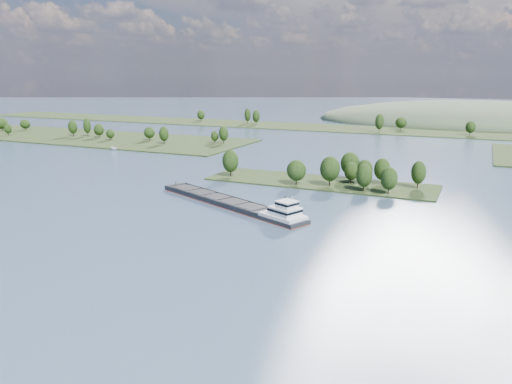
% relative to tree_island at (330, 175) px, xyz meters
% --- Properties ---
extents(ground, '(1800.00, 1800.00, 0.00)m').
position_rel_tree_island_xyz_m(ground, '(-5.02, -59.16, -4.27)').
color(ground, '#3B4F66').
rests_on(ground, ground).
extents(tree_island, '(100.00, 31.01, 13.97)m').
position_rel_tree_island_xyz_m(tree_island, '(0.00, 0.00, 0.00)').
color(tree_island, black).
rests_on(tree_island, ground).
extents(left_bank, '(300.00, 80.00, 15.34)m').
position_rel_tree_island_xyz_m(left_bank, '(-234.43, 81.01, -3.41)').
color(left_bank, black).
rests_on(left_bank, ground).
extents(back_shoreline, '(900.00, 60.00, 16.21)m').
position_rel_tree_island_xyz_m(back_shoreline, '(3.41, 220.64, -3.57)').
color(back_shoreline, black).
rests_on(back_shoreline, ground).
extents(hill_west, '(320.00, 160.00, 44.00)m').
position_rel_tree_island_xyz_m(hill_west, '(54.98, 320.84, -4.27)').
color(hill_west, '#425439').
rests_on(hill_west, ground).
extents(cargo_barge, '(71.16, 37.67, 10.00)m').
position_rel_tree_island_xyz_m(cargo_barge, '(-19.76, -51.07, -3.01)').
color(cargo_barge, black).
rests_on(cargo_barge, ground).
extents(motorboat, '(6.47, 3.45, 2.37)m').
position_rel_tree_island_xyz_m(motorboat, '(-151.54, 39.91, -3.08)').
color(motorboat, silver).
rests_on(motorboat, ground).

